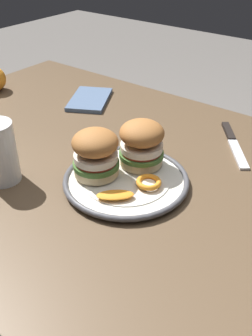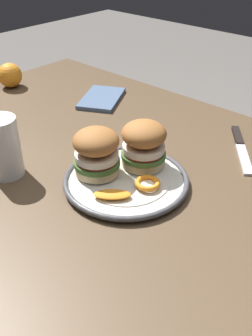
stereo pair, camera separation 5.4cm
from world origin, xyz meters
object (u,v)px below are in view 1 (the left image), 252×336
at_px(sandwich_half_right, 142,143).
at_px(drinking_glass, 0,157).
at_px(dining_table, 127,204).
at_px(sandwich_half_left, 96,152).
at_px(table_knife, 232,141).
at_px(dinner_plate, 126,180).

height_order(sandwich_half_right, drinking_glass, drinking_glass).
bearing_deg(dining_table, drinking_glass, -134.27).
distance_m(sandwich_half_left, table_knife, 0.37).
bearing_deg(table_knife, dinner_plate, -109.07).
height_order(drinking_glass, table_knife, drinking_glass).
xyz_separation_m(sandwich_half_right, drinking_glass, (-0.21, -0.21, -0.01)).
bearing_deg(drinking_glass, sandwich_half_right, 44.52).
bearing_deg(sandwich_half_left, sandwich_half_right, 60.10).
bearing_deg(table_knife, dining_table, -118.17).
distance_m(sandwich_half_left, drinking_glass, 0.20).
bearing_deg(dinner_plate, drinking_glass, -146.47).
bearing_deg(sandwich_half_right, dining_table, -145.85).
bearing_deg(drinking_glass, sandwich_half_left, 36.49).
height_order(dining_table, sandwich_half_right, sandwich_half_right).
relative_size(dinner_plate, sandwich_half_right, 2.04).
relative_size(dining_table, table_knife, 7.48).
bearing_deg(drinking_glass, dinner_plate, 33.53).
bearing_deg(table_knife, sandwich_half_right, -114.98).
xyz_separation_m(dining_table, table_knife, (0.14, 0.26, 0.10)).
bearing_deg(dining_table, sandwich_half_left, -109.54).
bearing_deg(table_knife, sandwich_half_left, -116.37).
relative_size(dinner_plate, table_knife, 1.40).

